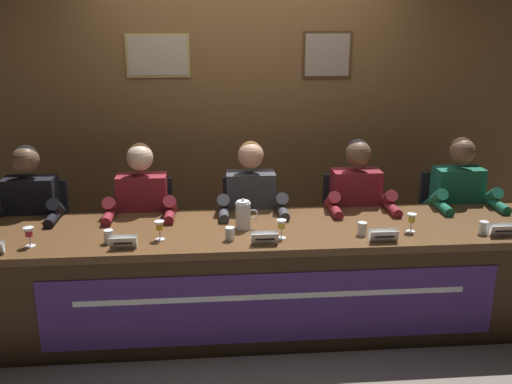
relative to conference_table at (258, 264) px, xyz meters
name	(u,v)px	position (x,y,z in m)	size (l,w,h in m)	color
ground_plane	(256,323)	(0.00, 0.12, -0.51)	(12.00, 12.00, 0.00)	#70665B
wall_back_panelled	(243,112)	(0.00, 1.41, 0.79)	(5.48, 0.14, 2.60)	brown
conference_table	(258,264)	(0.00, 0.00, 0.00)	(4.28, 0.82, 0.72)	brown
chair_far_left	(42,243)	(-1.60, 0.71, -0.08)	(0.44, 0.44, 0.89)	black
panelist_far_left	(30,217)	(-1.60, 0.51, 0.20)	(0.51, 0.48, 1.22)	black
juice_glass_far_left	(29,233)	(-1.41, -0.09, 0.30)	(0.06, 0.06, 0.12)	white
chair_left	(147,240)	(-0.80, 0.71, -0.08)	(0.44, 0.44, 0.89)	black
panelist_left	(142,214)	(-0.80, 0.51, 0.20)	(0.51, 0.48, 1.22)	black
nameplate_left	(123,242)	(-0.84, -0.17, 0.26)	(0.16, 0.06, 0.08)	white
juice_glass_left	(160,227)	(-0.63, -0.04, 0.30)	(0.06, 0.06, 0.12)	white
water_cup_left	(109,237)	(-0.94, -0.07, 0.25)	(0.06, 0.06, 0.08)	silver
chair_center	(250,236)	(0.00, 0.71, -0.08)	(0.44, 0.44, 0.89)	black
panelist_center	(252,211)	(0.00, 0.51, 0.20)	(0.51, 0.48, 1.22)	black
nameplate_center	(265,238)	(0.03, -0.18, 0.26)	(0.17, 0.06, 0.08)	white
juice_glass_center	(281,225)	(0.14, -0.08, 0.30)	(0.06, 0.06, 0.12)	white
water_cup_center	(230,234)	(-0.19, -0.09, 0.25)	(0.06, 0.06, 0.08)	silver
chair_right	(349,233)	(0.79, 0.71, -0.08)	(0.44, 0.44, 0.89)	black
panelist_right	(357,209)	(0.79, 0.51, 0.20)	(0.51, 0.48, 1.22)	black
nameplate_right	(384,236)	(0.77, -0.20, 0.26)	(0.18, 0.06, 0.08)	white
juice_glass_right	(412,219)	(1.01, -0.04, 0.30)	(0.06, 0.06, 0.12)	white
water_cup_right	(362,229)	(0.67, -0.07, 0.25)	(0.06, 0.06, 0.08)	silver
chair_far_right	(446,230)	(1.59, 0.71, -0.08)	(0.44, 0.44, 0.89)	black
panelist_far_right	(460,206)	(1.59, 0.51, 0.20)	(0.51, 0.48, 1.22)	black
nameplate_far_right	(503,230)	(1.57, -0.17, 0.26)	(0.17, 0.06, 0.08)	white
water_cup_far_right	(483,228)	(1.46, -0.12, 0.25)	(0.06, 0.06, 0.08)	silver
water_pitcher_central	(243,215)	(-0.09, 0.11, 0.31)	(0.15, 0.10, 0.21)	silver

